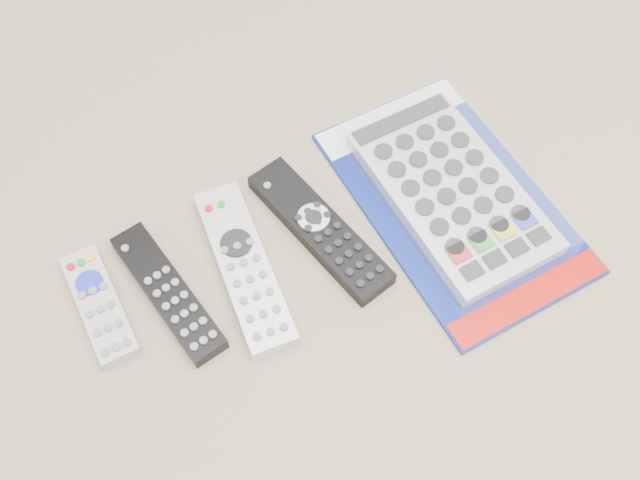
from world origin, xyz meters
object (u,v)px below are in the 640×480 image
remote_silver_dvd (245,267)px  jumbo_remote_packaged (452,190)px  remote_small_grey (100,306)px  remote_slim_black (168,293)px  remote_large_black (320,229)px

remote_silver_dvd → jumbo_remote_packaged: bearing=0.7°
remote_small_grey → remote_slim_black: same height
remote_slim_black → remote_large_black: 0.18m
remote_small_grey → remote_large_black: size_ratio=0.66×
remote_silver_dvd → remote_slim_black: bearing=178.6°
remote_slim_black → remote_silver_dvd: remote_silver_dvd is taller
jumbo_remote_packaged → remote_small_grey: bearing=171.2°
remote_silver_dvd → jumbo_remote_packaged: 0.26m
remote_small_grey → remote_silver_dvd: 0.16m
remote_slim_black → remote_large_black: (0.18, -0.01, 0.00)m
remote_slim_black → jumbo_remote_packaged: jumbo_remote_packaged is taller
remote_small_grey → remote_slim_black: (0.07, -0.02, -0.00)m
remote_large_black → jumbo_remote_packaged: 0.16m
remote_large_black → jumbo_remote_packaged: bearing=-22.2°
remote_large_black → remote_slim_black: bearing=166.3°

